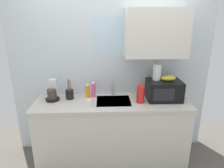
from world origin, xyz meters
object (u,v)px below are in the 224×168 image
paper_towel_roll (157,72)px  dish_soap_bottle_orange (88,91)px  coffee_maker (53,92)px  banana_bunch (169,78)px  dish_soap_bottle_pink (93,89)px  mug_white (89,103)px  cereal_canister (140,94)px  microwave (164,90)px  utensil_crock (70,94)px

paper_towel_roll → dish_soap_bottle_orange: bearing=176.5°
coffee_maker → banana_bunch: bearing=-2.1°
dish_soap_bottle_pink → mug_white: 0.33m
coffee_maker → cereal_canister: coffee_maker is taller
cereal_canister → dish_soap_bottle_pink: bearing=159.9°
dish_soap_bottle_pink → cereal_canister: (0.63, -0.23, 0.01)m
microwave → paper_towel_roll: (-0.10, 0.05, 0.24)m
paper_towel_roll → dish_soap_bottle_orange: size_ratio=1.02×
dish_soap_bottle_pink → dish_soap_bottle_orange: (-0.08, -0.02, -0.01)m
microwave → coffee_maker: bearing=177.8°
dish_soap_bottle_pink → dish_soap_bottle_orange: 0.08m
coffee_maker → utensil_crock: size_ratio=0.95×
paper_towel_roll → cereal_canister: 0.38m
microwave → mug_white: (-1.01, -0.19, -0.09)m
dish_soap_bottle_orange → utensil_crock: 0.26m
microwave → paper_towel_roll: 0.27m
banana_bunch → dish_soap_bottle_orange: 1.12m
coffee_maker → cereal_canister: (1.19, -0.16, 0.01)m
paper_towel_roll → dish_soap_bottle_pink: paper_towel_roll is taller
banana_bunch → mug_white: bearing=-169.9°
dish_soap_bottle_pink → utensil_crock: bearing=-169.3°
mug_white → microwave: bearing=10.5°
cereal_canister → dish_soap_bottle_orange: bearing=163.6°
microwave → cereal_canister: size_ratio=1.93×
banana_bunch → dish_soap_bottle_pink: (-1.02, 0.13, -0.19)m
dish_soap_bottle_orange → mug_white: dish_soap_bottle_orange is taller
dish_soap_bottle_pink → cereal_canister: 0.68m
dish_soap_bottle_orange → cereal_canister: size_ratio=0.90×
cereal_canister → mug_white: cereal_canister is taller
dish_soap_bottle_pink → dish_soap_bottle_orange: dish_soap_bottle_pink is taller
microwave → dish_soap_bottle_orange: microwave is taller
microwave → dish_soap_bottle_orange: bearing=174.0°
paper_towel_roll → mug_white: (-0.91, -0.24, -0.33)m
mug_white → banana_bunch: bearing=10.1°
paper_towel_roll → dish_soap_bottle_orange: (-0.95, 0.06, -0.28)m
microwave → banana_bunch: (0.05, 0.00, 0.17)m
paper_towel_roll → coffee_maker: (-1.43, 0.01, -0.28)m
microwave → dish_soap_bottle_pink: bearing=172.2°
paper_towel_roll → mug_white: paper_towel_roll is taller
paper_towel_roll → dish_soap_bottle_pink: 0.92m
mug_white → utensil_crock: (-0.29, 0.26, 0.02)m
coffee_maker → dish_soap_bottle_orange: 0.48m
coffee_maker → dish_soap_bottle_pink: bearing=7.5°
banana_bunch → cereal_canister: 0.44m
paper_towel_roll → dish_soap_bottle_orange: 0.99m
coffee_maker → dish_soap_bottle_orange: size_ratio=1.30×
microwave → paper_towel_roll: bearing=152.6°
microwave → dish_soap_bottle_pink: size_ratio=1.92×
microwave → dish_soap_bottle_pink: (-0.97, 0.13, -0.02)m
banana_bunch → dish_soap_bottle_pink: size_ratio=0.83×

